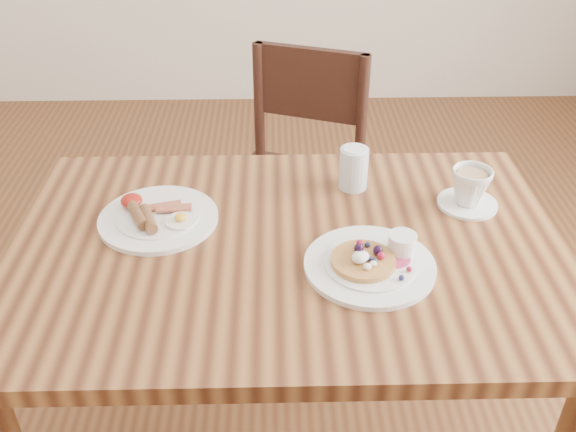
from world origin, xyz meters
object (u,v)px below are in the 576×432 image
(dining_table, at_px, (288,278))
(teacup_saucer, at_px, (470,189))
(chair_far, at_px, (297,174))
(breakfast_plate, at_px, (156,217))
(water_glass, at_px, (354,168))
(pancake_plate, at_px, (372,261))

(dining_table, xyz_separation_m, teacup_saucer, (0.43, 0.14, 0.14))
(chair_far, relative_size, breakfast_plate, 3.26)
(chair_far, bearing_deg, teacup_saucer, 142.18)
(breakfast_plate, height_order, water_glass, water_glass)
(chair_far, xyz_separation_m, teacup_saucer, (0.38, -0.60, 0.30))
(pancake_plate, bearing_deg, breakfast_plate, 159.06)
(chair_far, height_order, water_glass, chair_far)
(breakfast_plate, bearing_deg, pancake_plate, -20.94)
(chair_far, height_order, breakfast_plate, chair_far)
(chair_far, xyz_separation_m, breakfast_plate, (-0.34, -0.65, 0.27))
(water_glass, bearing_deg, dining_table, -125.46)
(dining_table, relative_size, pancake_plate, 4.44)
(chair_far, relative_size, teacup_saucer, 6.29)
(breakfast_plate, xyz_separation_m, water_glass, (0.46, 0.14, 0.04))
(chair_far, distance_m, breakfast_plate, 0.78)
(water_glass, bearing_deg, pancake_plate, -88.99)
(pancake_plate, distance_m, teacup_saucer, 0.34)
(dining_table, bearing_deg, breakfast_plate, 162.89)
(dining_table, relative_size, breakfast_plate, 4.44)
(breakfast_plate, xyz_separation_m, teacup_saucer, (0.72, 0.05, 0.03))
(pancake_plate, height_order, breakfast_plate, pancake_plate)
(dining_table, bearing_deg, pancake_plate, -27.16)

